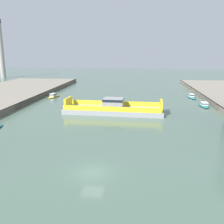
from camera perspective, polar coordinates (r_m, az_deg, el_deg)
The scene contains 6 objects.
ground_plane at distance 30.06m, azimuth -4.52°, elevation -13.63°, with size 400.00×400.00×0.00m, color #4C6656.
chain_ferry at distance 57.59m, azimuth 0.31°, elevation 0.80°, with size 23.05×7.92×3.47m.
moored_boat_near_right at distance 80.37m, azimuth 17.74°, elevation 3.37°, with size 2.51×5.98×1.31m.
moored_boat_far_left at distance 69.43m, azimuth 20.26°, elevation 1.61°, with size 2.46×7.42×1.13m.
moored_boat_upstream_a at distance 80.24m, azimuth -13.21°, elevation 3.64°, with size 2.85×6.67×1.30m.
smokestack_distant_a at distance 150.60m, azimuth -24.13°, elevation 13.35°, with size 3.03×3.03×30.76m.
Camera 1 is at (5.06, -26.30, 13.66)m, focal length 40.00 mm.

